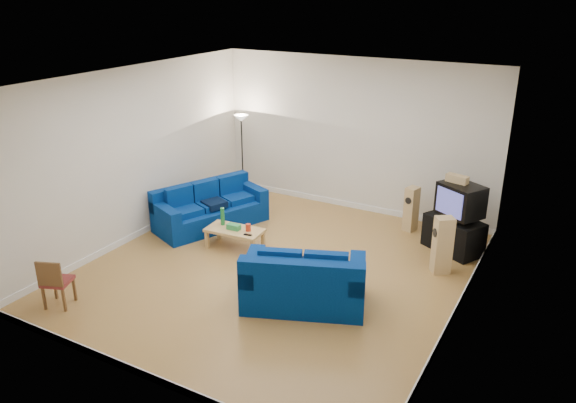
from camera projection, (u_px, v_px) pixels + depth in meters
The scene contains 16 objects.
room at pixel (276, 184), 8.98m from camera, with size 6.01×6.51×3.21m.
sofa_three_seat at pixel (209, 210), 11.19m from camera, with size 1.72×2.38×0.84m.
sofa_loveseat at pixel (304, 285), 8.34m from camera, with size 2.05×1.60×0.90m.
coffee_table at pixel (235, 232), 10.19m from camera, with size 1.07×0.59×0.38m.
bottle at pixel (223, 216), 10.30m from camera, with size 0.08×0.08×0.33m, color #197233.
tissue_box at pixel (234, 227), 10.15m from camera, with size 0.24×0.13×0.10m, color green.
red_canister at pixel (248, 228), 10.08m from camera, with size 0.09×0.09×0.13m, color red.
remote at pixel (248, 235), 9.92m from camera, with size 0.14×0.05×0.02m, color black.
tv_stand at pixel (453, 235), 10.11m from camera, with size 1.02×0.57×0.62m, color black.
av_receiver at pixel (459, 217), 9.96m from camera, with size 0.40×0.33×0.09m, color black.
television at pixel (460, 200), 9.82m from camera, with size 0.90×0.83×0.57m.
centre_speaker at pixel (457, 179), 9.80m from camera, with size 0.38×0.15×0.13m, color tan.
speaker_left at pixel (411, 209), 10.91m from camera, with size 0.26×0.31×0.89m.
speaker_right at pixel (442, 245), 9.27m from camera, with size 0.37×0.36×0.99m.
floor_lamp at pixel (241, 130), 12.29m from camera, with size 0.32×0.32×1.88m.
dining_chair at pixel (55, 281), 8.26m from camera, with size 0.50×0.50×0.80m.
Camera 1 is at (4.29, -7.31, 4.52)m, focal length 35.00 mm.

